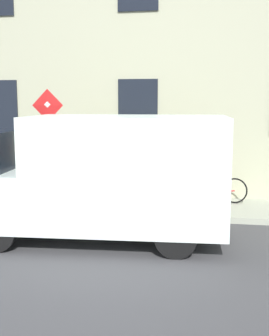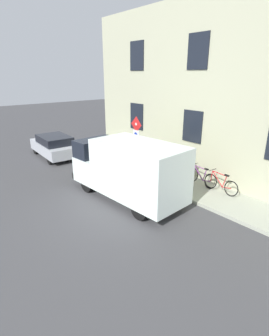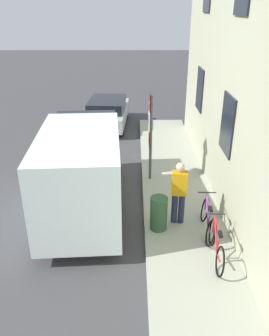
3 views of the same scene
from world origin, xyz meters
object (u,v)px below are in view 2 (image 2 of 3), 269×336
(bicycle_purple, at_px, (201,177))
(pedestrian, at_px, (185,166))
(sign_post_stacked, at_px, (136,140))
(parked_hatchback, at_px, (54,146))
(delivery_van, at_px, (128,168))
(bicycle_red, at_px, (221,184))
(litter_bin, at_px, (181,181))

(bicycle_purple, distance_m, pedestrian, 1.00)
(sign_post_stacked, xyz_separation_m, parked_hatchback, (-1.76, 5.90, -1.18))
(parked_hatchback, relative_size, bicycle_purple, 2.38)
(sign_post_stacked, relative_size, parked_hatchback, 0.69)
(bicycle_purple, xyz_separation_m, pedestrian, (-0.70, 0.44, 0.56))
(delivery_van, bearing_deg, bicycle_red, -128.72)
(parked_hatchback, height_order, pedestrian, pedestrian)
(bicycle_purple, bearing_deg, delivery_van, 72.11)
(bicycle_red, bearing_deg, sign_post_stacked, 21.93)
(sign_post_stacked, xyz_separation_m, pedestrian, (0.67, -2.56, -0.85))
(delivery_van, height_order, pedestrian, delivery_van)
(sign_post_stacked, relative_size, litter_bin, 3.12)
(sign_post_stacked, height_order, parked_hatchback, sign_post_stacked)
(bicycle_purple, relative_size, pedestrian, 1.00)
(sign_post_stacked, relative_size, delivery_van, 0.52)
(parked_hatchback, xyz_separation_m, pedestrian, (2.43, -8.46, 0.34))
(parked_hatchback, distance_m, pedestrian, 8.81)
(bicycle_red, relative_size, bicycle_purple, 1.00)
(bicycle_red, bearing_deg, litter_bin, 49.45)
(sign_post_stacked, distance_m, bicycle_purple, 3.59)
(bicycle_purple, relative_size, litter_bin, 1.91)
(delivery_van, xyz_separation_m, pedestrian, (2.57, -0.83, -0.26))
(parked_hatchback, distance_m, litter_bin, 8.96)
(parked_hatchback, xyz_separation_m, bicycle_red, (3.12, -9.92, -0.22))
(litter_bin, bearing_deg, sign_post_stacked, 92.98)
(pedestrian, height_order, litter_bin, pedestrian)
(parked_hatchback, distance_m, bicycle_red, 10.40)
(sign_post_stacked, bearing_deg, bicycle_purple, -65.51)
(delivery_van, xyz_separation_m, bicycle_red, (3.26, -2.29, -0.82))
(delivery_van, distance_m, bicycle_purple, 3.60)
(sign_post_stacked, xyz_separation_m, bicycle_purple, (1.37, -3.00, -1.41))
(sign_post_stacked, xyz_separation_m, delivery_van, (-1.90, -1.73, -0.58))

